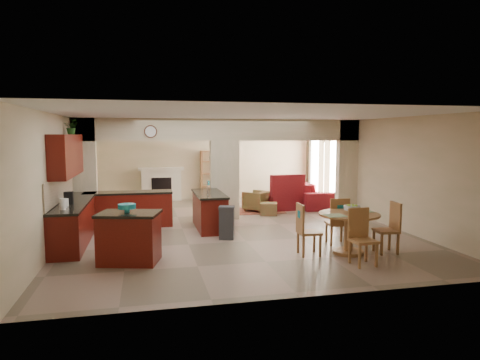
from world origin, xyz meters
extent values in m
plane|color=#826B5A|center=(0.00, 0.00, 0.00)|extent=(10.00, 10.00, 0.00)
plane|color=white|center=(0.00, 0.00, 2.80)|extent=(10.00, 10.00, 0.00)
plane|color=beige|center=(0.00, 5.00, 1.40)|extent=(8.00, 0.00, 8.00)
plane|color=beige|center=(0.00, -5.00, 1.40)|extent=(8.00, 0.00, 8.00)
plane|color=beige|center=(-4.00, 0.00, 1.40)|extent=(0.00, 10.00, 10.00)
plane|color=beige|center=(4.00, 0.00, 1.40)|extent=(0.00, 10.00, 10.00)
cube|color=beige|center=(-3.70, 1.00, 1.40)|extent=(0.60, 0.25, 2.80)
cube|color=beige|center=(0.00, 1.00, 1.10)|extent=(0.80, 0.25, 2.20)
cube|color=beige|center=(3.70, 1.00, 1.40)|extent=(0.60, 0.25, 2.80)
cube|color=beige|center=(0.00, 1.00, 2.50)|extent=(8.00, 0.25, 0.60)
cube|color=#460E08|center=(-3.70, -0.80, 0.43)|extent=(0.60, 3.20, 0.86)
cube|color=black|center=(-3.70, -0.80, 0.89)|extent=(0.62, 3.22, 0.05)
cube|color=tan|center=(-3.98, -0.80, 1.20)|extent=(0.02, 3.20, 0.55)
cube|color=#460E08|center=(-2.60, 0.57, 0.43)|extent=(2.20, 0.60, 0.86)
cube|color=black|center=(-2.60, 0.57, 0.89)|extent=(2.22, 0.62, 0.05)
cube|color=#460E08|center=(-3.82, -0.80, 1.92)|extent=(0.35, 2.40, 0.90)
cube|color=#460E08|center=(-0.60, -0.10, 0.43)|extent=(0.65, 1.80, 0.86)
cube|color=black|center=(-0.60, -0.10, 0.89)|extent=(0.70, 1.85, 0.05)
cube|color=silver|center=(-0.60, -0.95, 0.42)|extent=(0.58, 0.04, 0.70)
cylinder|color=#4E2A1A|center=(-2.00, 0.85, 2.45)|extent=(0.34, 0.03, 0.34)
cube|color=brown|center=(1.20, 2.10, 0.01)|extent=(1.60, 1.30, 0.01)
cube|color=beige|center=(-1.60, 4.84, 0.55)|extent=(1.40, 0.28, 1.10)
cube|color=black|center=(-1.60, 4.70, 0.50)|extent=(0.70, 0.04, 0.70)
cube|color=beige|center=(-1.60, 4.82, 1.15)|extent=(1.60, 0.35, 0.10)
cube|color=#A37638|center=(0.35, 4.82, 0.90)|extent=(1.00, 0.32, 1.80)
cube|color=white|center=(3.97, 2.30, 1.20)|extent=(0.02, 0.90, 1.90)
cube|color=white|center=(3.97, 4.00, 1.20)|extent=(0.02, 0.90, 1.90)
cube|color=white|center=(3.97, 3.15, 1.05)|extent=(0.02, 0.70, 2.10)
cube|color=#411A1A|center=(3.93, 1.70, 1.20)|extent=(0.10, 0.28, 2.30)
cube|color=#411A1A|center=(3.93, 2.90, 1.20)|extent=(0.10, 0.28, 2.30)
cube|color=#411A1A|center=(3.93, 3.40, 1.20)|extent=(0.10, 0.28, 2.30)
cube|color=#411A1A|center=(3.93, 4.60, 1.20)|extent=(0.10, 0.28, 2.30)
cylinder|color=white|center=(1.50, 3.00, 2.56)|extent=(1.00, 1.00, 0.10)
cube|color=#460E08|center=(-2.48, -2.67, 0.45)|extent=(1.19, 0.97, 0.89)
cube|color=black|center=(-2.48, -2.67, 0.92)|extent=(1.25, 1.03, 0.05)
cylinder|color=#137D89|center=(-2.51, -2.64, 1.02)|extent=(0.33, 0.33, 0.15)
cube|color=#2B2B2E|center=(-0.38, -1.29, 0.35)|extent=(0.39, 0.36, 0.69)
cylinder|color=#A37638|center=(1.76, -3.01, 0.79)|extent=(1.19, 1.19, 0.04)
cylinder|color=#A37638|center=(1.76, -3.01, 0.41)|extent=(0.17, 0.17, 0.77)
cylinder|color=#A37638|center=(1.76, -3.01, 0.03)|extent=(0.61, 0.61, 0.07)
cylinder|color=#83B326|center=(1.84, -2.98, 0.90)|extent=(0.32, 0.32, 0.17)
imported|color=maroon|center=(3.30, 2.84, 0.40)|extent=(2.84, 1.31, 0.81)
cube|color=maroon|center=(2.16, 2.25, 0.23)|extent=(1.24, 1.06, 0.45)
imported|color=maroon|center=(1.22, 2.08, 0.32)|extent=(0.97, 0.97, 0.63)
cube|color=maroon|center=(1.40, 1.36, 0.18)|extent=(0.61, 0.61, 0.36)
imported|color=#1A4412|center=(-3.82, 0.00, 2.55)|extent=(0.34, 0.30, 0.36)
cube|color=#A37638|center=(1.86, -2.25, 0.45)|extent=(0.46, 0.46, 0.05)
cube|color=#A37638|center=(2.05, -2.10, 0.22)|extent=(0.04, 0.04, 0.44)
cube|color=#A37638|center=(1.71, -2.06, 0.22)|extent=(0.04, 0.04, 0.44)
cube|color=#A37638|center=(2.01, -2.44, 0.22)|extent=(0.04, 0.04, 0.44)
cube|color=#A37638|center=(1.68, -2.40, 0.22)|extent=(0.04, 0.04, 0.44)
cube|color=#A37638|center=(1.84, -2.44, 0.75)|extent=(0.42, 0.09, 0.55)
cube|color=#137D89|center=(1.84, -2.46, 0.82)|extent=(0.14, 0.03, 0.14)
cube|color=#A37638|center=(2.52, -3.12, 0.45)|extent=(0.45, 0.45, 0.05)
cube|color=#A37638|center=(2.36, -2.94, 0.22)|extent=(0.04, 0.04, 0.44)
cube|color=#A37638|center=(2.34, -3.28, 0.22)|extent=(0.04, 0.04, 0.44)
cube|color=#A37638|center=(2.70, -2.97, 0.22)|extent=(0.04, 0.04, 0.44)
cube|color=#A37638|center=(2.68, -3.31, 0.22)|extent=(0.04, 0.04, 0.44)
cube|color=#A37638|center=(2.71, -3.14, 0.75)|extent=(0.07, 0.42, 0.55)
cube|color=#137D89|center=(2.73, -3.14, 0.82)|extent=(0.02, 0.14, 0.14)
cube|color=#A37638|center=(1.66, -3.78, 0.45)|extent=(0.44, 0.44, 0.05)
cube|color=#A37638|center=(1.50, -3.95, 0.22)|extent=(0.04, 0.04, 0.44)
cube|color=#A37638|center=(1.84, -3.94, 0.22)|extent=(0.04, 0.04, 0.44)
cube|color=#A37638|center=(1.49, -3.61, 0.22)|extent=(0.04, 0.04, 0.44)
cube|color=#A37638|center=(1.83, -3.60, 0.22)|extent=(0.04, 0.04, 0.44)
cube|color=#A37638|center=(1.66, -3.59, 0.75)|extent=(0.42, 0.06, 0.55)
cube|color=#137D89|center=(1.65, -3.56, 0.82)|extent=(0.14, 0.02, 0.14)
cube|color=#A37638|center=(0.96, -2.93, 0.45)|extent=(0.44, 0.44, 0.05)
cube|color=#A37638|center=(1.12, -3.11, 0.22)|extent=(0.04, 0.04, 0.44)
cube|color=#A37638|center=(1.13, -2.77, 0.22)|extent=(0.04, 0.04, 0.44)
cube|color=#A37638|center=(0.78, -3.09, 0.22)|extent=(0.04, 0.04, 0.44)
cube|color=#A37638|center=(0.80, -2.75, 0.22)|extent=(0.04, 0.04, 0.44)
cube|color=#A37638|center=(0.77, -2.92, 0.75)|extent=(0.06, 0.42, 0.55)
cube|color=#137D89|center=(0.74, -2.92, 0.82)|extent=(0.02, 0.14, 0.14)
camera|label=1|loc=(-2.17, -10.68, 2.36)|focal=32.00mm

